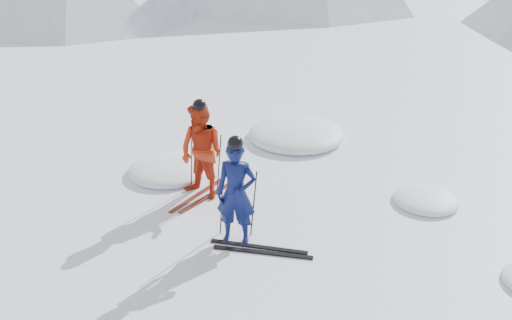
# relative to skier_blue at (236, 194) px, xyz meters

# --- Properties ---
(ground) EXTENTS (160.00, 160.00, 0.00)m
(ground) POSITION_rel_skier_blue_xyz_m (1.49, 0.53, -0.94)
(ground) COLOR white
(ground) RESTS_ON ground
(skier_blue) EXTENTS (0.69, 0.45, 1.87)m
(skier_blue) POSITION_rel_skier_blue_xyz_m (0.00, 0.00, 0.00)
(skier_blue) COLOR #0C1449
(skier_blue) RESTS_ON ground
(skier_red) EXTENTS (1.16, 1.06, 1.94)m
(skier_red) POSITION_rel_skier_blue_xyz_m (-1.03, 1.45, 0.04)
(skier_red) COLOR #B6290E
(skier_red) RESTS_ON ground
(pole_blue_left) EXTENTS (0.12, 0.09, 1.25)m
(pole_blue_left) POSITION_rel_skier_blue_xyz_m (-0.30, 0.15, -0.31)
(pole_blue_left) COLOR black
(pole_blue_left) RESTS_ON ground
(pole_blue_right) EXTENTS (0.12, 0.07, 1.25)m
(pole_blue_right) POSITION_rel_skier_blue_xyz_m (0.25, 0.25, -0.31)
(pole_blue_right) COLOR black
(pole_blue_right) RESTS_ON ground
(pole_red_left) EXTENTS (0.13, 0.10, 1.29)m
(pole_red_left) POSITION_rel_skier_blue_xyz_m (-1.33, 1.70, -0.29)
(pole_red_left) COLOR black
(pole_red_left) RESTS_ON ground
(pole_red_right) EXTENTS (0.13, 0.09, 1.29)m
(pole_red_right) POSITION_rel_skier_blue_xyz_m (-0.73, 1.60, -0.29)
(pole_red_right) COLOR black
(pole_red_right) RESTS_ON ground
(ski_worn_left) EXTENTS (0.72, 1.61, 0.03)m
(ski_worn_left) POSITION_rel_skier_blue_xyz_m (-1.15, 1.45, -0.92)
(ski_worn_left) COLOR black
(ski_worn_left) RESTS_ON ground
(ski_worn_right) EXTENTS (0.82, 1.57, 0.03)m
(ski_worn_right) POSITION_rel_skier_blue_xyz_m (-0.91, 1.45, -0.92)
(ski_worn_right) COLOR black
(ski_worn_right) RESTS_ON ground
(ski_loose_a) EXTENTS (1.70, 0.14, 0.03)m
(ski_loose_a) POSITION_rel_skier_blue_xyz_m (0.42, -0.14, -0.92)
(ski_loose_a) COLOR black
(ski_loose_a) RESTS_ON ground
(ski_loose_b) EXTENTS (1.70, 0.10, 0.03)m
(ski_loose_b) POSITION_rel_skier_blue_xyz_m (0.52, -0.29, -0.92)
(ski_loose_b) COLOR black
(ski_loose_b) RESTS_ON ground
(snow_lumps) EXTENTS (8.34, 6.81, 0.53)m
(snow_lumps) POSITION_rel_skier_blue_xyz_m (0.35, 3.67, -0.94)
(snow_lumps) COLOR white
(snow_lumps) RESTS_ON ground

